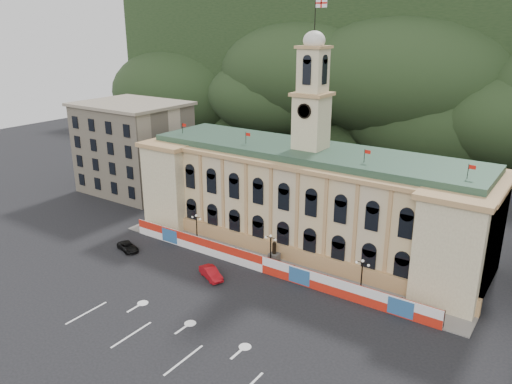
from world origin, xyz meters
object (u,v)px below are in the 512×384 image
Objects in this scene: black_suv at (128,247)px; lamp_center at (271,248)px; red_sedan at (211,273)px; statue at (274,257)px.

lamp_center is at bearing -52.93° from black_suv.
red_sedan is at bearing -71.87° from black_suv.
lamp_center reaches higher than black_suv.
red_sedan is (-4.99, -7.52, -2.30)m from lamp_center.
statue is at bearing -5.62° from red_sedan.
lamp_center reaches higher than red_sedan.
black_suv is at bearing 116.02° from red_sedan.
statue is at bearing 90.00° from lamp_center.
red_sedan reaches higher than black_suv.
statue reaches higher than black_suv.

